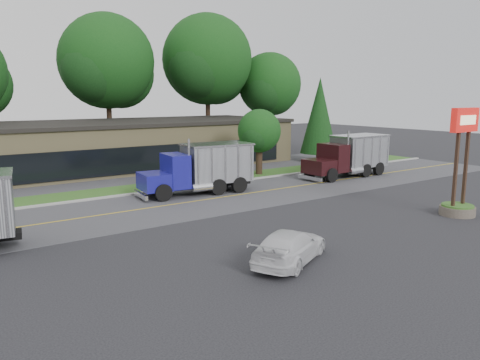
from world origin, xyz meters
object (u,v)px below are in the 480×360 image
object	(u,v)px
dump_truck_blue	(203,167)
rally_car	(290,246)
dump_truck_maroon	(350,155)
bilo_sign	(460,179)

from	to	relation	value
dump_truck_blue	rally_car	bearing A→B (deg)	78.98
rally_car	dump_truck_maroon	bearing A→B (deg)	-81.22
dump_truck_blue	rally_car	xyz separation A→B (m)	(-4.20, -13.71, -1.15)
bilo_sign	dump_truck_blue	distance (m)	15.91
dump_truck_blue	rally_car	world-z (taller)	dump_truck_blue
bilo_sign	dump_truck_maroon	bearing A→B (deg)	67.66
dump_truck_maroon	dump_truck_blue	bearing A→B (deg)	-5.31
bilo_sign	dump_truck_blue	size ratio (longest dim) A/B	0.75
bilo_sign	dump_truck_maroon	world-z (taller)	bilo_sign
dump_truck_maroon	rally_car	world-z (taller)	dump_truck_maroon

